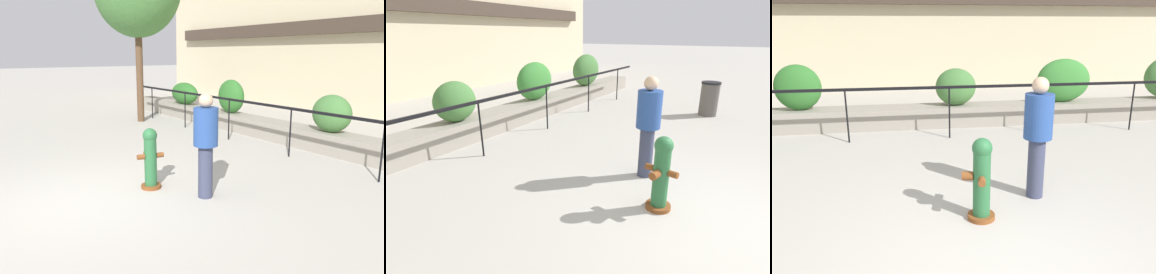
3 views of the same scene
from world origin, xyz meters
The scene contains 7 objects.
planter_wall_low centered at (0.00, 6.00, 0.25)m, with size 18.00×0.70×0.50m, color gray.
fence_railing_segment centered at (0.00, 4.90, 1.02)m, with size 15.00×0.05×1.15m.
hedge_bush_1 centered at (-3.33, 6.00, 1.02)m, with size 1.04×0.59×1.04m, color #2D6B28.
hedge_bush_2 centered at (0.29, 6.00, 0.95)m, with size 0.98×0.70×0.89m, color #427538.
hedge_bush_3 centered at (3.04, 6.00, 1.04)m, with size 1.39×0.61×1.08m, color #387F33.
fire_hydrant centered at (-0.03, 1.29, 0.55)m, with size 0.46×0.48×1.08m.
pedestrian centered at (0.87, 1.81, 0.99)m, with size 0.56×0.56×1.73m.
Camera 3 is at (-0.92, -2.94, 2.40)m, focal length 35.00 mm.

